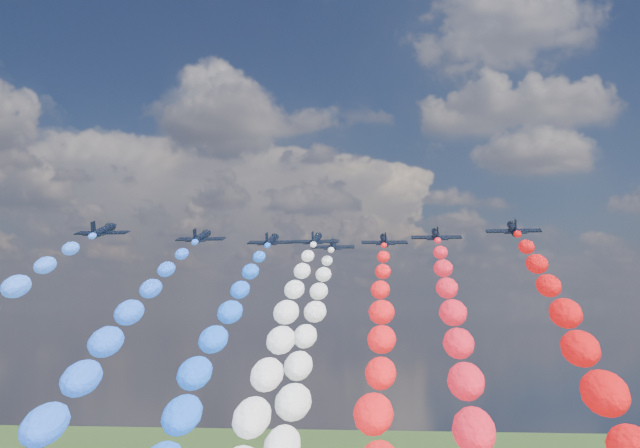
# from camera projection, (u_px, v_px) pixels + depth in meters

# --- Properties ---
(jet_0) EXTENTS (9.01, 12.13, 5.55)m
(jet_0) POSITION_uv_depth(u_px,v_px,m) (103.00, 231.00, 133.14)
(jet_0) COLOR black
(jet_1) EXTENTS (9.16, 12.24, 5.55)m
(jet_1) POSITION_uv_depth(u_px,v_px,m) (202.00, 237.00, 145.16)
(jet_1) COLOR black
(trail_1) EXTENTS (5.49, 114.19, 53.48)m
(trail_1) POSITION_uv_depth(u_px,v_px,m) (61.00, 430.00, 84.05)
(trail_1) COLOR #235FFC
(jet_2) EXTENTS (9.26, 12.31, 5.55)m
(jet_2) POSITION_uv_depth(u_px,v_px,m) (271.00, 240.00, 152.63)
(jet_2) COLOR black
(trail_2) EXTENTS (5.49, 114.19, 53.48)m
(trail_2) POSITION_uv_depth(u_px,v_px,m) (189.00, 420.00, 91.52)
(trail_2) COLOR #1B5EFF
(jet_3) EXTENTS (9.16, 12.24, 5.55)m
(jet_3) POSITION_uv_depth(u_px,v_px,m) (316.00, 240.00, 150.63)
(jet_3) COLOR black
(trail_3) EXTENTS (5.49, 114.19, 53.48)m
(trail_3) POSITION_uv_depth(u_px,v_px,m) (262.00, 423.00, 89.52)
(trail_3) COLOR white
(jet_4) EXTENTS (9.28, 12.32, 5.55)m
(jet_4) POSITION_uv_depth(u_px,v_px,m) (333.00, 245.00, 164.21)
(jet_4) COLOR black
(trail_4) EXTENTS (5.49, 114.19, 53.48)m
(trail_4) POSITION_uv_depth(u_px,v_px,m) (296.00, 407.00, 103.09)
(trail_4) COLOR white
(jet_5) EXTENTS (9.44, 12.44, 5.55)m
(jet_5) POSITION_uv_depth(u_px,v_px,m) (384.00, 240.00, 152.61)
(jet_5) COLOR black
(trail_5) EXTENTS (5.49, 114.19, 53.48)m
(trail_5) POSITION_uv_depth(u_px,v_px,m) (377.00, 420.00, 91.50)
(trail_5) COLOR #FB1419
(jet_6) EXTENTS (8.79, 11.97, 5.55)m
(jet_6) POSITION_uv_depth(u_px,v_px,m) (436.00, 235.00, 141.71)
(jet_6) COLOR black
(trail_6) EXTENTS (5.49, 114.19, 53.48)m
(trail_6) POSITION_uv_depth(u_px,v_px,m) (468.00, 435.00, 80.60)
(trail_6) COLOR red
(jet_7) EXTENTS (9.23, 12.28, 5.55)m
(jet_7) POSITION_uv_depth(u_px,v_px,m) (513.00, 229.00, 129.76)
(jet_7) COLOR black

